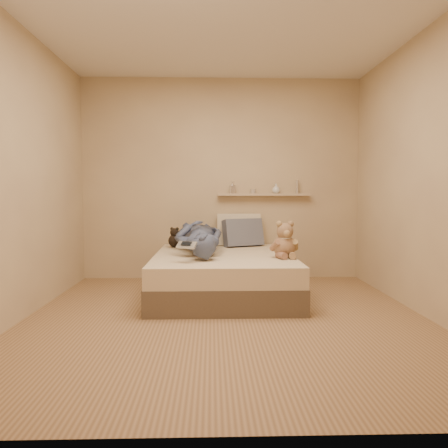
{
  "coord_description": "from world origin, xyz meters",
  "views": [
    {
      "loc": [
        -0.13,
        -3.82,
        1.11
      ],
      "look_at": [
        0.0,
        0.65,
        0.8
      ],
      "focal_mm": 35.0,
      "sensor_mm": 36.0,
      "label": 1
    }
  ],
  "objects_px": {
    "pillow_cream": "(239,230)",
    "wall_shelf": "(264,195)",
    "dark_plush": "(175,239)",
    "pillow_grey": "(243,233)",
    "game_console": "(187,245)",
    "teddy_bear": "(285,242)",
    "bed": "(223,274)",
    "person": "(199,236)"
  },
  "relations": [
    {
      "from": "dark_plush",
      "to": "pillow_cream",
      "type": "height_order",
      "value": "pillow_cream"
    },
    {
      "from": "pillow_grey",
      "to": "wall_shelf",
      "type": "height_order",
      "value": "wall_shelf"
    },
    {
      "from": "bed",
      "to": "game_console",
      "type": "bearing_deg",
      "value": -121.38
    },
    {
      "from": "bed",
      "to": "teddy_bear",
      "type": "height_order",
      "value": "teddy_bear"
    },
    {
      "from": "pillow_cream",
      "to": "pillow_grey",
      "type": "relative_size",
      "value": 1.1
    },
    {
      "from": "dark_plush",
      "to": "person",
      "type": "relative_size",
      "value": 0.17
    },
    {
      "from": "teddy_bear",
      "to": "wall_shelf",
      "type": "height_order",
      "value": "wall_shelf"
    },
    {
      "from": "game_console",
      "to": "pillow_cream",
      "type": "bearing_deg",
      "value": 67.67
    },
    {
      "from": "pillow_grey",
      "to": "dark_plush",
      "type": "bearing_deg",
      "value": -174.16
    },
    {
      "from": "game_console",
      "to": "person",
      "type": "bearing_deg",
      "value": 83.25
    },
    {
      "from": "teddy_bear",
      "to": "dark_plush",
      "type": "xyz_separation_m",
      "value": [
        -1.21,
        0.9,
        -0.05
      ]
    },
    {
      "from": "dark_plush",
      "to": "pillow_grey",
      "type": "relative_size",
      "value": 0.5
    },
    {
      "from": "pillow_grey",
      "to": "game_console",
      "type": "bearing_deg",
      "value": -116.13
    },
    {
      "from": "dark_plush",
      "to": "wall_shelf",
      "type": "distance_m",
      "value": 1.29
    },
    {
      "from": "teddy_bear",
      "to": "person",
      "type": "bearing_deg",
      "value": 152.46
    },
    {
      "from": "pillow_cream",
      "to": "wall_shelf",
      "type": "distance_m",
      "value": 0.56
    },
    {
      "from": "bed",
      "to": "pillow_grey",
      "type": "bearing_deg",
      "value": 68.87
    },
    {
      "from": "game_console",
      "to": "pillow_grey",
      "type": "bearing_deg",
      "value": 63.87
    },
    {
      "from": "game_console",
      "to": "wall_shelf",
      "type": "distance_m",
      "value": 1.83
    },
    {
      "from": "bed",
      "to": "wall_shelf",
      "type": "relative_size",
      "value": 1.58
    },
    {
      "from": "bed",
      "to": "pillow_cream",
      "type": "xyz_separation_m",
      "value": [
        0.22,
        0.83,
        0.43
      ]
    },
    {
      "from": "bed",
      "to": "teddy_bear",
      "type": "xyz_separation_m",
      "value": [
        0.63,
        -0.3,
        0.38
      ]
    },
    {
      "from": "game_console",
      "to": "pillow_grey",
      "type": "distance_m",
      "value": 1.44
    },
    {
      "from": "bed",
      "to": "pillow_grey",
      "type": "height_order",
      "value": "pillow_grey"
    },
    {
      "from": "person",
      "to": "wall_shelf",
      "type": "bearing_deg",
      "value": -143.14
    },
    {
      "from": "pillow_cream",
      "to": "pillow_grey",
      "type": "xyz_separation_m",
      "value": [
        0.05,
        -0.14,
        -0.03
      ]
    },
    {
      "from": "dark_plush",
      "to": "person",
      "type": "xyz_separation_m",
      "value": [
        0.31,
        -0.43,
        0.07
      ]
    },
    {
      "from": "wall_shelf",
      "to": "pillow_cream",
      "type": "bearing_deg",
      "value": -166.49
    },
    {
      "from": "game_console",
      "to": "teddy_bear",
      "type": "distance_m",
      "value": 1.04
    },
    {
      "from": "teddy_bear",
      "to": "wall_shelf",
      "type": "bearing_deg",
      "value": 93.67
    },
    {
      "from": "dark_plush",
      "to": "pillow_cream",
      "type": "relative_size",
      "value": 0.46
    },
    {
      "from": "bed",
      "to": "person",
      "type": "relative_size",
      "value": 1.26
    },
    {
      "from": "game_console",
      "to": "teddy_bear",
      "type": "xyz_separation_m",
      "value": [
        0.99,
        0.3,
        -0.01
      ]
    },
    {
      "from": "teddy_bear",
      "to": "pillow_cream",
      "type": "height_order",
      "value": "pillow_cream"
    },
    {
      "from": "bed",
      "to": "pillow_grey",
      "type": "xyz_separation_m",
      "value": [
        0.27,
        0.69,
        0.4
      ]
    },
    {
      "from": "pillow_cream",
      "to": "game_console",
      "type": "bearing_deg",
      "value": -112.33
    },
    {
      "from": "bed",
      "to": "wall_shelf",
      "type": "xyz_separation_m",
      "value": [
        0.55,
        0.91,
        0.88
      ]
    },
    {
      "from": "game_console",
      "to": "pillow_cream",
      "type": "height_order",
      "value": "pillow_cream"
    },
    {
      "from": "teddy_bear",
      "to": "person",
      "type": "relative_size",
      "value": 0.26
    },
    {
      "from": "bed",
      "to": "game_console",
      "type": "distance_m",
      "value": 0.81
    },
    {
      "from": "dark_plush",
      "to": "wall_shelf",
      "type": "bearing_deg",
      "value": 15.12
    },
    {
      "from": "bed",
      "to": "game_console",
      "type": "xyz_separation_m",
      "value": [
        -0.37,
        -0.6,
        0.4
      ]
    }
  ]
}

